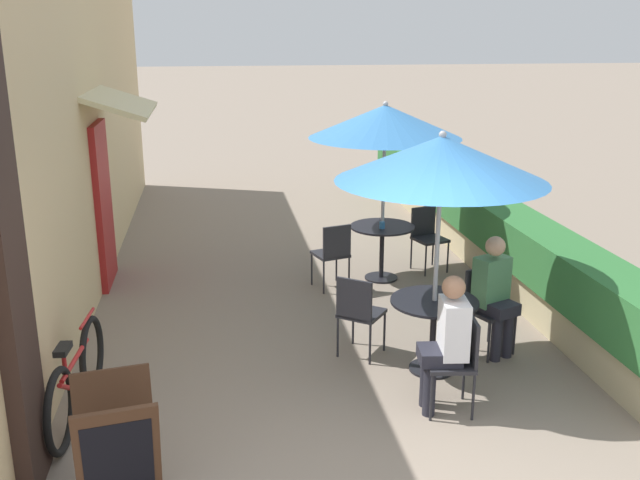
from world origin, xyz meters
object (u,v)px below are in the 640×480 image
at_px(cafe_chair_near_back, 359,310).
at_px(patio_umbrella_mid, 385,122).
at_px(cafe_chair_near_left, 459,356).
at_px(patio_table_mid, 382,239).
at_px(cafe_chair_near_right, 486,303).
at_px(coffee_cup_mid, 382,225).
at_px(bicycle_leaning, 77,379).
at_px(cafe_chair_mid_left, 427,233).
at_px(seated_patron_near_left, 447,338).
at_px(seated_patron_near_right, 495,291).
at_px(patio_table_near, 434,318).
at_px(menu_board, 118,453).
at_px(cafe_chair_mid_right, 333,251).
at_px(patio_umbrella_near, 442,159).

bearing_deg(cafe_chair_near_back, patio_umbrella_mid, 107.83).
height_order(cafe_chair_near_left, patio_umbrella_mid, patio_umbrella_mid).
relative_size(patio_table_mid, patio_umbrella_mid, 0.36).
bearing_deg(cafe_chair_near_back, cafe_chair_near_right, 35.72).
xyz_separation_m(coffee_cup_mid, bicycle_leaning, (-3.36, -2.95, -0.41)).
bearing_deg(cafe_chair_mid_left, cafe_chair_near_left, 60.30).
xyz_separation_m(seated_patron_near_left, seated_patron_near_right, (0.84, 1.02, 0.00)).
height_order(cafe_chair_near_left, bicycle_leaning, cafe_chair_near_left).
bearing_deg(seated_patron_near_left, cafe_chair_mid_left, -7.65).
bearing_deg(seated_patron_near_left, patio_table_near, -2.65).
relative_size(patio_table_near, seated_patron_near_left, 0.68).
distance_m(patio_table_near, menu_board, 3.28).
xyz_separation_m(cafe_chair_near_right, bicycle_leaning, (-3.94, -0.77, -0.15)).
bearing_deg(cafe_chair_near_right, cafe_chair_near_back, -24.28).
relative_size(coffee_cup_mid, bicycle_leaning, 0.05).
relative_size(cafe_chair_near_back, cafe_chair_mid_right, 1.00).
bearing_deg(menu_board, coffee_cup_mid, 46.60).
height_order(patio_table_near, patio_table_mid, same).
height_order(seated_patron_near_right, bicycle_leaning, seated_patron_near_right).
distance_m(seated_patron_near_left, bicycle_leaning, 3.18).
height_order(cafe_chair_near_left, menu_board, menu_board).
height_order(seated_patron_near_right, cafe_chair_mid_right, seated_patron_near_right).
height_order(cafe_chair_mid_right, menu_board, menu_board).
bearing_deg(cafe_chair_near_right, patio_table_near, 5.72).
bearing_deg(patio_table_near, bicycle_leaning, -172.95).
bearing_deg(patio_umbrella_near, seated_patron_near_right, 20.51).
height_order(patio_table_near, menu_board, menu_board).
bearing_deg(cafe_chair_near_right, seated_patron_near_right, 90.00).
height_order(patio_table_near, coffee_cup_mid, coffee_cup_mid).
height_order(patio_table_mid, menu_board, menu_board).
bearing_deg(patio_umbrella_mid, cafe_chair_near_back, -109.01).
height_order(cafe_chair_near_back, patio_table_mid, cafe_chair_near_back).
xyz_separation_m(patio_table_mid, patio_umbrella_mid, (0.00, 0.00, 1.54)).
xyz_separation_m(cafe_chair_near_right, coffee_cup_mid, (-0.58, 2.18, 0.26)).
relative_size(cafe_chair_near_right, cafe_chair_near_back, 1.00).
height_order(patio_table_mid, coffee_cup_mid, coffee_cup_mid).
bearing_deg(menu_board, patio_table_mid, 47.02).
bearing_deg(coffee_cup_mid, patio_umbrella_near, -92.10).
bearing_deg(seated_patron_near_left, cafe_chair_near_back, 31.61).
distance_m(seated_patron_near_right, patio_umbrella_mid, 2.85).
xyz_separation_m(cafe_chair_mid_left, menu_board, (-3.60, -4.73, -0.04)).
distance_m(patio_umbrella_mid, cafe_chair_mid_left, 1.76).
bearing_deg(cafe_chair_mid_left, cafe_chair_mid_right, 5.72).
xyz_separation_m(seated_patron_near_left, coffee_cup_mid, (0.22, 3.30, 0.09)).
bearing_deg(cafe_chair_near_left, cafe_chair_mid_right, 17.05).
xyz_separation_m(coffee_cup_mid, menu_board, (-2.86, -4.31, -0.30)).
bearing_deg(patio_umbrella_mid, patio_umbrella_near, -92.72).
xyz_separation_m(seated_patron_near_left, bicycle_leaning, (-3.14, 0.35, -0.32)).
bearing_deg(patio_umbrella_mid, seated_patron_near_right, -76.24).
xyz_separation_m(patio_table_mid, coffee_cup_mid, (-0.03, -0.12, 0.22)).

